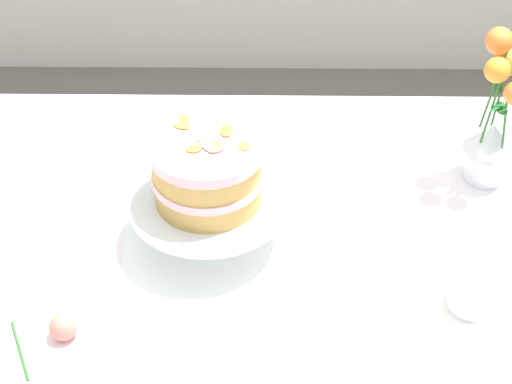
# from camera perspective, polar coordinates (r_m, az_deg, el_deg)

# --- Properties ---
(dining_table) EXTENTS (1.40, 1.00, 0.74)m
(dining_table) POSITION_cam_1_polar(r_m,az_deg,el_deg) (1.49, 2.19, -6.86)
(dining_table) COLOR white
(dining_table) RESTS_ON ground
(linen_napkin) EXTENTS (0.34, 0.34, 0.00)m
(linen_napkin) POSITION_cam_1_polar(r_m,az_deg,el_deg) (1.45, -3.37, -3.41)
(linen_napkin) COLOR white
(linen_napkin) RESTS_ON dining_table
(cake_stand) EXTENTS (0.29, 0.29, 0.10)m
(cake_stand) POSITION_cam_1_polar(r_m,az_deg,el_deg) (1.39, -3.49, -0.97)
(cake_stand) COLOR silver
(cake_stand) RESTS_ON linen_napkin
(layer_cake) EXTENTS (0.20, 0.20, 0.13)m
(layer_cake) POSITION_cam_1_polar(r_m,az_deg,el_deg) (1.34, -3.62, 1.57)
(layer_cake) COLOR tan
(layer_cake) RESTS_ON cake_stand
(flower_vase) EXTENTS (0.12, 0.13, 0.33)m
(flower_vase) POSITION_cam_1_polar(r_m,az_deg,el_deg) (1.57, 17.26, 4.99)
(flower_vase) COLOR silver
(flower_vase) RESTS_ON dining_table
(teacup) EXTENTS (0.13, 0.13, 0.06)m
(teacup) POSITION_cam_1_polar(r_m,az_deg,el_deg) (1.36, 15.61, -7.53)
(teacup) COLOR white
(teacup) RESTS_ON dining_table
(fallen_rose) EXTENTS (0.12, 0.12, 0.05)m
(fallen_rose) POSITION_cam_1_polar(r_m,az_deg,el_deg) (1.31, -14.15, -9.70)
(fallen_rose) COLOR #2D6028
(fallen_rose) RESTS_ON dining_table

